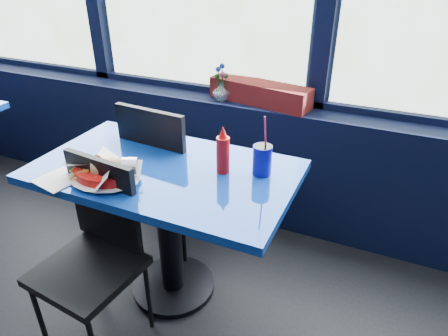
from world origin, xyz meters
TOP-DOWN VIEW (x-y plane):
  - window_sill at (0.00, 2.87)m, footprint 5.00×0.26m
  - near_table at (0.30, 2.00)m, footprint 1.20×0.70m
  - chair_near_front at (0.14, 1.66)m, footprint 0.43×0.44m
  - chair_near_back at (0.11, 2.30)m, footprint 0.46×0.46m
  - planter_box at (0.45, 2.87)m, footprint 0.65×0.27m
  - flower_vase at (0.22, 2.82)m, footprint 0.12×0.13m
  - food_basket at (0.13, 1.81)m, footprint 0.30×0.28m
  - ketchup_bottle at (0.56, 2.08)m, footprint 0.06×0.06m
  - soda_cup at (0.73, 2.13)m, footprint 0.09×0.09m
  - napkin at (-0.06, 1.72)m, footprint 0.20×0.20m

SIDE VIEW (x-z plane):
  - window_sill at x=0.00m, z-range 0.00..0.80m
  - chair_near_front at x=0.14m, z-range 0.07..0.94m
  - chair_near_back at x=0.11m, z-range 0.07..1.01m
  - near_table at x=0.30m, z-range 0.19..0.94m
  - napkin at x=-0.06m, z-range 0.75..0.75m
  - food_basket at x=0.13m, z-range 0.74..0.84m
  - soda_cup at x=0.73m, z-range 0.68..0.96m
  - ketchup_bottle at x=0.56m, z-range 0.74..0.96m
  - planter_box at x=0.45m, z-range 0.80..0.93m
  - flower_vase at x=0.22m, z-range 0.76..0.98m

